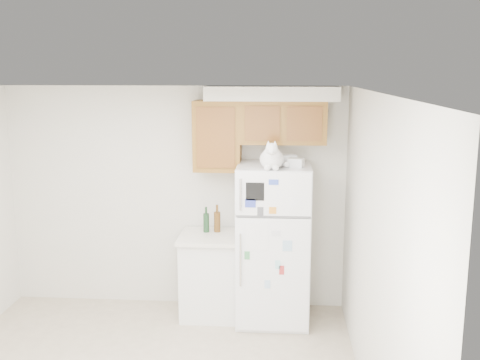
# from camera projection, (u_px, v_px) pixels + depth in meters

# --- Properties ---
(room_shell) EXTENTS (3.84, 4.04, 2.52)m
(room_shell) POSITION_uv_depth(u_px,v_px,m) (150.00, 195.00, 4.53)
(room_shell) COLOR beige
(room_shell) RESTS_ON ground_plane
(refrigerator) EXTENTS (0.76, 0.78, 1.70)m
(refrigerator) POSITION_uv_depth(u_px,v_px,m) (273.00, 244.00, 5.95)
(refrigerator) COLOR white
(refrigerator) RESTS_ON ground_plane
(base_counter) EXTENTS (0.64, 0.64, 0.92)m
(base_counter) POSITION_uv_depth(u_px,v_px,m) (210.00, 275.00, 6.15)
(base_counter) COLOR white
(base_counter) RESTS_ON ground_plane
(cat) EXTENTS (0.29, 0.43, 0.30)m
(cat) POSITION_uv_depth(u_px,v_px,m) (272.00, 158.00, 5.54)
(cat) COLOR white
(cat) RESTS_ON refrigerator
(storage_box_back) EXTENTS (0.21, 0.17, 0.10)m
(storage_box_back) POSITION_uv_depth(u_px,v_px,m) (287.00, 160.00, 5.84)
(storage_box_back) COLOR white
(storage_box_back) RESTS_ON refrigerator
(storage_box_front) EXTENTS (0.18, 0.15, 0.09)m
(storage_box_front) POSITION_uv_depth(u_px,v_px,m) (296.00, 163.00, 5.67)
(storage_box_front) COLOR white
(storage_box_front) RESTS_ON refrigerator
(bottle_green) EXTENTS (0.07, 0.07, 0.28)m
(bottle_green) POSITION_uv_depth(u_px,v_px,m) (206.00, 219.00, 6.13)
(bottle_green) COLOR #19381E
(bottle_green) RESTS_ON base_counter
(bottle_amber) EXTENTS (0.07, 0.07, 0.30)m
(bottle_amber) POSITION_uv_depth(u_px,v_px,m) (217.00, 218.00, 6.13)
(bottle_amber) COLOR #593814
(bottle_amber) RESTS_ON base_counter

